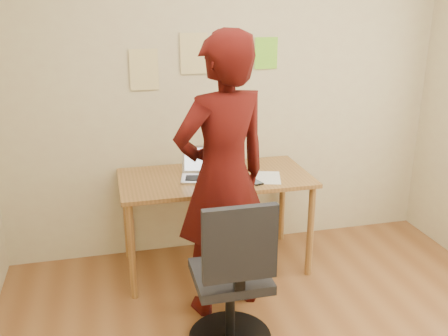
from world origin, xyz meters
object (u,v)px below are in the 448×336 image
object	(u,v)px
laptop	(202,171)
phone	(255,182)
desk	(215,187)
office_chair	(233,286)
person	(223,178)

from	to	relation	value
laptop	phone	size ratio (longest dim) A/B	2.37
desk	laptop	xyz separation A→B (m)	(-0.10, 0.00, 0.14)
desk	office_chair	bearing A→B (deg)	-96.88
laptop	office_chair	size ratio (longest dim) A/B	0.36
phone	person	xyz separation A→B (m)	(-0.31, -0.33, 0.17)
laptop	person	world-z (taller)	person
laptop	phone	xyz separation A→B (m)	(0.34, -0.20, -0.04)
phone	person	distance (m)	0.48
laptop	phone	bearing A→B (deg)	-17.49
desk	laptop	distance (m)	0.17
laptop	office_chair	world-z (taller)	office_chair
desk	phone	size ratio (longest dim) A/B	9.61
laptop	office_chair	distance (m)	1.04
phone	office_chair	size ratio (longest dim) A/B	0.15
phone	person	bearing A→B (deg)	-150.77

